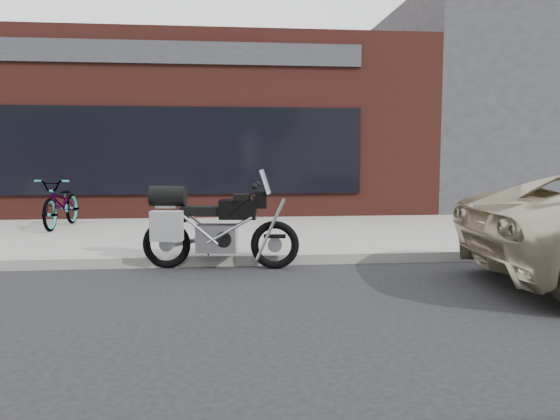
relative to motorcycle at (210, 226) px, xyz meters
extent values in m
plane|color=black|center=(0.42, -3.90, -0.61)|extent=(120.00, 120.00, 0.00)
cube|color=gray|center=(0.42, 3.10, -0.53)|extent=(44.00, 6.00, 0.15)
cube|color=#4F2019|center=(-1.58, 10.10, 1.64)|extent=(14.00, 10.00, 4.50)
cube|color=black|center=(-1.58, 5.07, 1.09)|extent=(10.00, 0.08, 2.00)
cube|color=#2C2C31|center=(-1.58, 5.07, 3.29)|extent=(10.00, 0.08, 0.50)
cube|color=#2C2C31|center=(10.42, 10.10, 2.39)|extent=(10.00, 10.00, 6.00)
torus|color=black|center=(-0.61, 0.11, -0.27)|extent=(0.69, 0.20, 0.69)
torus|color=black|center=(0.91, -0.10, -0.27)|extent=(0.69, 0.20, 0.69)
cube|color=#B7B7BC|center=(0.10, 0.01, -0.18)|extent=(0.60, 0.38, 0.39)
cube|color=black|center=(0.40, -0.03, 0.23)|extent=(0.55, 0.39, 0.27)
cube|color=black|center=(-0.10, 0.04, 0.21)|extent=(0.60, 0.36, 0.12)
cube|color=black|center=(-0.46, 0.09, 0.13)|extent=(0.33, 0.26, 0.14)
cube|color=black|center=(0.71, -0.07, 0.37)|extent=(0.22, 0.27, 0.23)
cube|color=silver|center=(0.78, -0.08, 0.62)|extent=(0.19, 0.32, 0.34)
cylinder|color=black|center=(0.64, -0.06, 0.44)|extent=(0.13, 0.71, 0.03)
cube|color=#B7B7BC|center=(-0.58, 0.10, 0.27)|extent=(0.33, 0.34, 0.03)
cube|color=gray|center=(-0.58, -0.17, 0.03)|extent=(0.45, 0.24, 0.41)
cylinder|color=black|center=(-0.58, 0.10, 0.42)|extent=(0.53, 0.35, 0.29)
cylinder|color=#B7B7BC|center=(-0.29, 0.23, -0.25)|extent=(0.57, 0.16, 0.20)
imported|color=gray|center=(-3.03, 3.64, 0.03)|extent=(0.76, 1.90, 0.98)
camera|label=1|loc=(0.20, -7.64, 0.98)|focal=35.00mm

